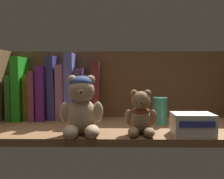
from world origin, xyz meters
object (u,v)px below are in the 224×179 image
at_px(book_9, 88,97).
at_px(teddy_bear_smaller, 141,115).
at_px(book_1, 23,88).
at_px(book_6, 62,92).
at_px(small_product_box, 193,124).
at_px(book_4, 45,93).
at_px(book_0, 15,97).
at_px(book_2, 31,97).
at_px(pillar_candle, 160,111).
at_px(book_5, 53,88).
at_px(book_3, 37,95).
at_px(teddy_bear_larger, 82,107).
at_px(book_7, 71,86).
at_px(book_10, 96,91).
at_px(book_8, 80,94).

height_order(book_9, teddy_bear_smaller, book_9).
relative_size(book_1, teddy_bear_smaller, 1.83).
bearing_deg(book_6, book_9, 0.00).
xyz_separation_m(book_1, small_product_box, (0.54, -0.24, -0.08)).
bearing_deg(book_4, book_0, 180.00).
relative_size(book_2, pillar_candle, 1.83).
height_order(book_5, book_9, book_5).
xyz_separation_m(book_3, teddy_bear_smaller, (0.35, -0.23, -0.03)).
xyz_separation_m(book_0, book_4, (0.11, 0.00, 0.02)).
height_order(pillar_candle, small_product_box, pillar_candle).
distance_m(book_4, teddy_bear_smaller, 0.40).
bearing_deg(book_2, teddy_bear_smaller, -32.02).
relative_size(book_2, teddy_bear_larger, 0.99).
height_order(book_7, small_product_box, book_7).
height_order(book_1, book_10, book_1).
xyz_separation_m(book_8, book_9, (0.03, 0.00, -0.01)).
distance_m(book_3, small_product_box, 0.54).
bearing_deg(teddy_bear_smaller, book_1, 149.87).
xyz_separation_m(book_1, pillar_candle, (0.48, -0.09, -0.07)).
height_order(teddy_bear_larger, small_product_box, teddy_bear_larger).
height_order(book_10, teddy_bear_smaller, book_10).
bearing_deg(pillar_candle, teddy_bear_smaller, -118.65).
bearing_deg(book_6, teddy_bear_smaller, -41.83).
relative_size(book_7, small_product_box, 2.20).
height_order(book_1, teddy_bear_larger, book_1).
distance_m(teddy_bear_smaller, small_product_box, 0.14).
bearing_deg(small_product_box, book_1, 156.29).
height_order(book_0, book_10, book_10).
height_order(book_1, book_4, book_1).
distance_m(book_9, small_product_box, 0.39).
xyz_separation_m(book_4, teddy_bear_smaller, (0.32, -0.23, -0.04)).
xyz_separation_m(pillar_candle, small_product_box, (0.06, -0.14, -0.01)).
relative_size(book_6, book_7, 0.83).
bearing_deg(book_7, small_product_box, -32.96).
bearing_deg(teddy_bear_smaller, pillar_candle, 61.35).
distance_m(book_0, book_3, 0.08).
height_order(teddy_bear_smaller, small_product_box, teddy_bear_smaller).
xyz_separation_m(book_2, book_4, (0.05, 0.00, 0.02)).
distance_m(book_0, book_4, 0.11).
xyz_separation_m(book_10, teddy_bear_larger, (-0.02, -0.24, -0.03)).
bearing_deg(book_9, book_4, 180.00).
height_order(book_9, pillar_candle, book_9).
bearing_deg(book_1, book_7, 0.00).
xyz_separation_m(book_4, pillar_candle, (0.40, -0.09, -0.05)).
height_order(book_6, teddy_bear_smaller, book_6).
height_order(book_0, book_6, book_6).
bearing_deg(book_2, book_1, 180.00).
bearing_deg(book_5, teddy_bear_larger, -60.72).
relative_size(book_4, book_5, 0.84).
relative_size(book_6, pillar_candle, 2.25).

